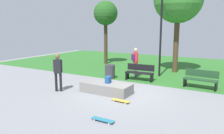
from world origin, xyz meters
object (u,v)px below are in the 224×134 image
Objects in this scene: concrete_ledge at (106,88)px; lamp_post at (161,29)px; park_bench_near_lamppost at (140,72)px; tree_slender_maple at (106,14)px; skateboard_by_ledge at (121,101)px; skateboard_spare at (103,120)px; pedestrian_with_backpack at (135,60)px; skater_performing_trick at (58,69)px; trash_bin at (110,72)px; park_bench_near_path at (201,79)px; backpack_on_ledge at (108,80)px.

concrete_ledge is 0.48× the size of lamp_post.
park_bench_near_lamppost is (0.35, 3.06, 0.25)m from concrete_ledge.
tree_slender_maple reaches higher than concrete_ledge.
skateboard_by_ledge is 2.02m from skateboard_spare.
lamp_post is 2.75× the size of pedestrian_with_backpack.
skateboard_by_ledge is (1.19, -0.82, -0.17)m from concrete_ledge.
skater_performing_trick is 4.99m from pedestrian_with_backpack.
skateboard_spare is 6.84m from pedestrian_with_backpack.
pedestrian_with_backpack is (1.14, 1.07, 0.66)m from trash_bin.
skater_performing_trick is 6.99m from park_bench_near_path.
trash_bin is at bearing 118.56° from skateboard_spare.
skater_performing_trick is at bearing -178.52° from skateboard_by_ledge.
skater_performing_trick is 4.27m from skateboard_spare.
skateboard_by_ledge is 6.20m from lamp_post.
skateboard_by_ledge is 4.33m from trash_bin.
lamp_post reaches higher than pedestrian_with_backpack.
lamp_post reaches higher than backpack_on_ledge.
concrete_ledge is at bearing 119.57° from skateboard_spare.
backpack_on_ledge is at bearing -60.87° from trash_bin.
tree_slender_maple is at bearing 153.32° from park_bench_near_path.
trash_bin reaches higher than backpack_on_ledge.
park_bench_near_path reaches higher than concrete_ledge.
lamp_post is at bearing -13.66° from backpack_on_ledge.
concrete_ledge is 0.46× the size of tree_slender_maple.
park_bench_near_path is 5.03m from trash_bin.
pedestrian_with_backpack is at bearing -141.45° from lamp_post.
trash_bin is at bearing -166.46° from park_bench_near_lamppost.
backpack_on_ledge is 2.42m from skater_performing_trick.
skater_performing_trick is 3.44m from skateboard_by_ledge.
park_bench_near_path is (2.05, 5.83, 0.42)m from skateboard_spare.
park_bench_near_lamppost is at bearing 83.39° from concrete_ledge.
concrete_ledge is 2.44m from skater_performing_trick.
lamp_post reaches higher than concrete_ledge.
lamp_post is at bearing 69.06° from park_bench_near_lamppost.
lamp_post is at bearing 148.27° from park_bench_near_path.
pedestrian_with_backpack reaches higher than concrete_ledge.
park_bench_near_lamppost is 1.00× the size of park_bench_near_path.
skater_performing_trick is 1.01× the size of pedestrian_with_backpack.
skateboard_spare is 0.45× the size of pedestrian_with_backpack.
tree_slender_maple is 6.10m from pedestrian_with_backpack.
park_bench_near_lamppost is (-1.23, 5.86, 0.42)m from skateboard_spare.
concrete_ledge is at bearing -62.52° from trash_bin.
skateboard_spare is at bearing -27.10° from skater_performing_trick.
backpack_on_ledge is 2.97m from trash_bin.
backpack_on_ledge is 5.24m from lamp_post.
park_bench_near_path is 0.92× the size of pedestrian_with_backpack.
lamp_post is (0.62, 1.62, 2.43)m from park_bench_near_lamppost.
tree_slender_maple is at bearing 124.36° from trash_bin.
concrete_ledge is 2.89× the size of skateboard_by_ledge.
park_bench_near_path is (3.28, -0.03, 0.00)m from park_bench_near_lamppost.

